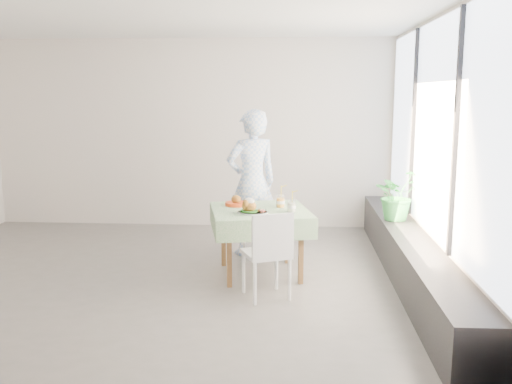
# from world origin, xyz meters

# --- Properties ---
(floor) EXTENTS (6.00, 6.00, 0.00)m
(floor) POSITION_xyz_m (0.00, 0.00, 0.00)
(floor) COLOR #585653
(floor) RESTS_ON ground
(ceiling) EXTENTS (6.00, 6.00, 0.00)m
(ceiling) POSITION_xyz_m (0.00, 0.00, 2.80)
(ceiling) COLOR white
(ceiling) RESTS_ON ground
(wall_back) EXTENTS (6.00, 0.02, 2.80)m
(wall_back) POSITION_xyz_m (0.00, 2.50, 1.40)
(wall_back) COLOR silver
(wall_back) RESTS_ON ground
(wall_front) EXTENTS (6.00, 0.02, 2.80)m
(wall_front) POSITION_xyz_m (0.00, -2.50, 1.40)
(wall_front) COLOR silver
(wall_front) RESTS_ON ground
(wall_right) EXTENTS (0.02, 5.00, 2.80)m
(wall_right) POSITION_xyz_m (3.00, 0.00, 1.40)
(wall_right) COLOR silver
(wall_right) RESTS_ON ground
(window_pane) EXTENTS (0.01, 4.80, 2.18)m
(window_pane) POSITION_xyz_m (2.97, 0.00, 1.65)
(window_pane) COLOR #D1E0F9
(window_pane) RESTS_ON ground
(window_ledge) EXTENTS (0.40, 4.80, 0.50)m
(window_ledge) POSITION_xyz_m (2.80, 0.00, 0.25)
(window_ledge) COLOR black
(window_ledge) RESTS_ON ground
(cafe_table) EXTENTS (1.23, 1.23, 0.74)m
(cafe_table) POSITION_xyz_m (1.18, 0.15, 0.46)
(cafe_table) COLOR brown
(cafe_table) RESTS_ON ground
(chair_far) EXTENTS (0.45, 0.45, 0.80)m
(chair_far) POSITION_xyz_m (1.08, 0.80, 0.25)
(chair_far) COLOR white
(chair_far) RESTS_ON ground
(chair_near) EXTENTS (0.54, 0.54, 0.88)m
(chair_near) POSITION_xyz_m (1.29, -0.58, 0.27)
(chair_near) COLOR white
(chair_near) RESTS_ON ground
(diner) EXTENTS (0.79, 0.69, 1.81)m
(diner) POSITION_xyz_m (1.02, 0.98, 0.91)
(diner) COLOR #90B5E7
(diner) RESTS_ON ground
(main_dish) EXTENTS (0.33, 0.33, 0.17)m
(main_dish) POSITION_xyz_m (1.09, -0.07, 0.80)
(main_dish) COLOR white
(main_dish) RESTS_ON cafe_table
(juice_cup_orange) EXTENTS (0.10, 0.10, 0.29)m
(juice_cup_orange) POSITION_xyz_m (1.40, 0.27, 0.81)
(juice_cup_orange) COLOR white
(juice_cup_orange) RESTS_ON cafe_table
(juice_cup_lemonade) EXTENTS (0.10, 0.10, 0.27)m
(juice_cup_lemonade) POSITION_xyz_m (1.52, 0.04, 0.80)
(juice_cup_lemonade) COLOR white
(juice_cup_lemonade) RESTS_ON cafe_table
(second_dish) EXTENTS (0.25, 0.25, 0.12)m
(second_dish) POSITION_xyz_m (0.89, 0.34, 0.78)
(second_dish) COLOR #BA3913
(second_dish) RESTS_ON cafe_table
(potted_plant) EXTENTS (0.73, 0.71, 0.61)m
(potted_plant) POSITION_xyz_m (2.78, 0.82, 0.81)
(potted_plant) COLOR #2C853D
(potted_plant) RESTS_ON window_ledge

